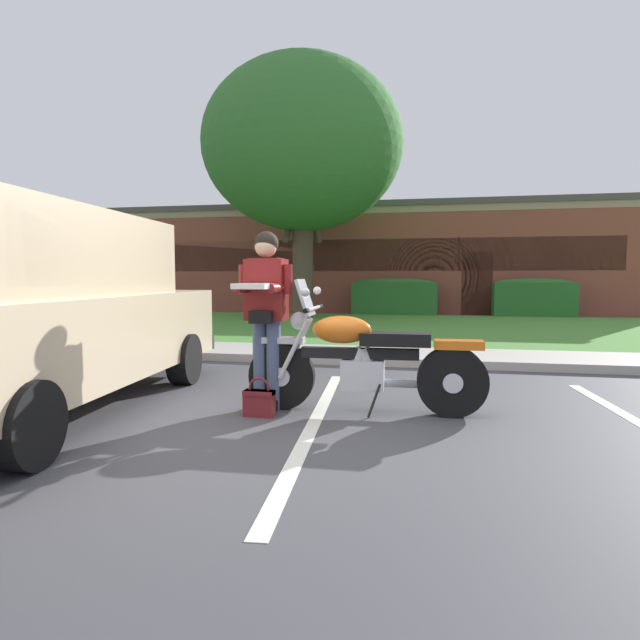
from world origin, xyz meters
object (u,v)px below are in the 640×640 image
rider_person (265,305)px  parked_suv_adjacent (32,311)px  hedge_left (395,296)px  handbag (259,401)px  hedge_center_left (534,297)px  brick_building (375,262)px  shade_tree (303,146)px  motorcycle (373,361)px

rider_person → parked_suv_adjacent: bearing=-164.1°
hedge_left → handbag: bearing=-91.2°
rider_person → handbag: 0.90m
hedge_center_left → hedge_left: bearing=-180.0°
handbag → hedge_left: bearing=88.8°
hedge_center_left → brick_building: 8.91m
parked_suv_adjacent → hedge_left: parked_suv_adjacent is taller
brick_building → hedge_center_left: bearing=-49.7°
shade_tree → parked_suv_adjacent: bearing=-88.8°
handbag → brick_building: brick_building is taller
hedge_left → parked_suv_adjacent: bearing=-99.8°
rider_person → handbag: bearing=-86.0°
rider_person → brick_building: (-1.06, 19.85, 0.95)m
shade_tree → hedge_left: shade_tree is taller
hedge_left → brick_building: (-1.36, 6.73, 1.30)m
rider_person → shade_tree: shade_tree is taller
hedge_center_left → parked_suv_adjacent: bearing=-116.1°
rider_person → shade_tree: size_ratio=0.22×
handbag → hedge_center_left: bearing=71.0°
rider_person → parked_suv_adjacent: parked_suv_adjacent is taller
parked_suv_adjacent → hedge_center_left: (6.71, 13.72, -0.30)m
shade_tree → brick_building: (1.26, 8.79, -3.20)m
motorcycle → parked_suv_adjacent: parked_suv_adjacent is taller
handbag → parked_suv_adjacent: (-2.09, -0.32, 0.81)m
hedge_left → hedge_center_left: 4.34m
hedge_center_left → rider_person: bearing=-109.5°
rider_person → hedge_center_left: bearing=70.5°
rider_person → hedge_center_left: size_ratio=0.69×
motorcycle → rider_person: 1.15m
motorcycle → hedge_left: size_ratio=0.81×
handbag → shade_tree: bearing=101.7°
shade_tree → hedge_center_left: bearing=16.5°
parked_suv_adjacent → rider_person: bearing=15.9°
rider_person → hedge_left: (0.30, 13.13, -0.36)m
rider_person → hedge_center_left: 13.93m
shade_tree → brick_building: size_ratio=0.38×
rider_person → hedge_center_left: (4.64, 13.13, -0.36)m
rider_person → handbag: size_ratio=4.74×
parked_suv_adjacent → brick_building: 20.49m
parked_suv_adjacent → hedge_left: (2.37, 13.72, -0.30)m
rider_person → hedge_left: size_ratio=0.62×
rider_person → hedge_left: bearing=88.7°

